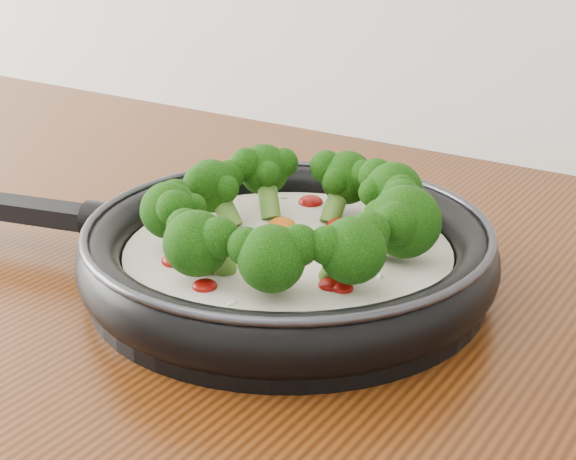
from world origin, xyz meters
The scene contains 1 object.
skillet centered at (0.09, 1.08, 0.94)m, with size 0.55×0.41×0.10m.
Camera 1 is at (0.43, 0.56, 1.20)m, focal length 52.56 mm.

